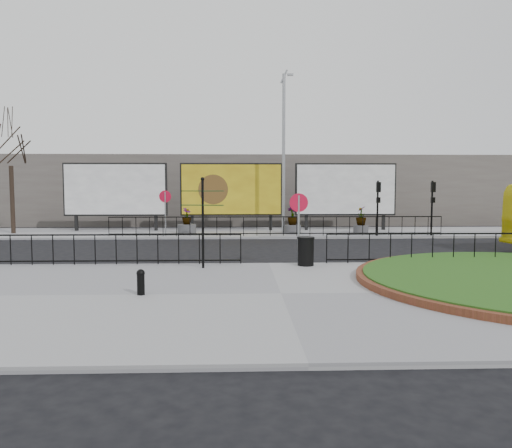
{
  "coord_description": "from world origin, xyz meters",
  "views": [
    {
      "loc": [
        -1.08,
        -17.47,
        2.86
      ],
      "look_at": [
        -0.42,
        1.01,
        1.43
      ],
      "focal_mm": 35.0,
      "sensor_mm": 36.0,
      "label": 1
    }
  ],
  "objects_px": {
    "lamp_post": "(284,151)",
    "planter_c": "(361,222)",
    "fingerpost_sign": "(203,213)",
    "planter_b": "(292,223)",
    "billboard_mid": "(231,190)",
    "litter_bin": "(306,251)",
    "bollard": "(141,281)",
    "planter_a": "(187,225)"
  },
  "relations": [
    {
      "from": "bollard",
      "to": "planter_a",
      "type": "height_order",
      "value": "planter_a"
    },
    {
      "from": "billboard_mid",
      "to": "fingerpost_sign",
      "type": "height_order",
      "value": "billboard_mid"
    },
    {
      "from": "fingerpost_sign",
      "to": "planter_c",
      "type": "xyz_separation_m",
      "value": [
        8.25,
        12.0,
        -1.17
      ]
    },
    {
      "from": "bollard",
      "to": "planter_c",
      "type": "distance_m",
      "value": 18.66
    },
    {
      "from": "bollard",
      "to": "planter_b",
      "type": "distance_m",
      "value": 16.71
    },
    {
      "from": "billboard_mid",
      "to": "planter_c",
      "type": "relative_size",
      "value": 4.04
    },
    {
      "from": "lamp_post",
      "to": "planter_b",
      "type": "bearing_deg",
      "value": -28.64
    },
    {
      "from": "billboard_mid",
      "to": "planter_c",
      "type": "distance_m",
      "value": 7.97
    },
    {
      "from": "planter_c",
      "to": "bollard",
      "type": "bearing_deg",
      "value": -120.71
    },
    {
      "from": "billboard_mid",
      "to": "bollard",
      "type": "height_order",
      "value": "billboard_mid"
    },
    {
      "from": "billboard_mid",
      "to": "planter_a",
      "type": "relative_size",
      "value": 4.2
    },
    {
      "from": "planter_a",
      "to": "fingerpost_sign",
      "type": "bearing_deg",
      "value": -81.53
    },
    {
      "from": "planter_a",
      "to": "planter_c",
      "type": "height_order",
      "value": "planter_c"
    },
    {
      "from": "litter_bin",
      "to": "planter_c",
      "type": "relative_size",
      "value": 0.64
    },
    {
      "from": "billboard_mid",
      "to": "litter_bin",
      "type": "xyz_separation_m",
      "value": [
        2.73,
        -13.57,
        -1.98
      ]
    },
    {
      "from": "fingerpost_sign",
      "to": "planter_a",
      "type": "bearing_deg",
      "value": 112.48
    },
    {
      "from": "billboard_mid",
      "to": "lamp_post",
      "type": "relative_size",
      "value": 0.67
    },
    {
      "from": "planter_b",
      "to": "litter_bin",
      "type": "bearing_deg",
      "value": -93.91
    },
    {
      "from": "billboard_mid",
      "to": "fingerpost_sign",
      "type": "distance_m",
      "value": 14.01
    },
    {
      "from": "billboard_mid",
      "to": "planter_b",
      "type": "distance_m",
      "value": 4.57
    },
    {
      "from": "bollard",
      "to": "litter_bin",
      "type": "height_order",
      "value": "litter_bin"
    },
    {
      "from": "billboard_mid",
      "to": "planter_c",
      "type": "xyz_separation_m",
      "value": [
        7.5,
        -1.97,
        -1.83
      ]
    },
    {
      "from": "billboard_mid",
      "to": "planter_b",
      "type": "xyz_separation_m",
      "value": [
        3.5,
        -2.24,
        -1.9
      ]
    },
    {
      "from": "fingerpost_sign",
      "to": "planter_b",
      "type": "relative_size",
      "value": 1.96
    },
    {
      "from": "billboard_mid",
      "to": "litter_bin",
      "type": "height_order",
      "value": "billboard_mid"
    },
    {
      "from": "fingerpost_sign",
      "to": "bollard",
      "type": "relative_size",
      "value": 4.64
    },
    {
      "from": "planter_c",
      "to": "planter_a",
      "type": "bearing_deg",
      "value": -178.37
    },
    {
      "from": "bollard",
      "to": "litter_bin",
      "type": "relative_size",
      "value": 0.66
    },
    {
      "from": "planter_a",
      "to": "planter_c",
      "type": "relative_size",
      "value": 0.96
    },
    {
      "from": "fingerpost_sign",
      "to": "planter_b",
      "type": "distance_m",
      "value": 12.54
    },
    {
      "from": "planter_c",
      "to": "billboard_mid",
      "type": "bearing_deg",
      "value": 165.27
    },
    {
      "from": "billboard_mid",
      "to": "bollard",
      "type": "distance_m",
      "value": 18.25
    },
    {
      "from": "planter_a",
      "to": "lamp_post",
      "type": "bearing_deg",
      "value": 2.97
    },
    {
      "from": "planter_b",
      "to": "planter_a",
      "type": "bearing_deg",
      "value": -179.85
    },
    {
      "from": "fingerpost_sign",
      "to": "litter_bin",
      "type": "distance_m",
      "value": 3.74
    },
    {
      "from": "fingerpost_sign",
      "to": "planter_c",
      "type": "bearing_deg",
      "value": 69.49
    },
    {
      "from": "lamp_post",
      "to": "litter_bin",
      "type": "relative_size",
      "value": 9.38
    },
    {
      "from": "lamp_post",
      "to": "planter_b",
      "type": "relative_size",
      "value": 6.01
    },
    {
      "from": "billboard_mid",
      "to": "planter_c",
      "type": "height_order",
      "value": "billboard_mid"
    },
    {
      "from": "planter_b",
      "to": "fingerpost_sign",
      "type": "bearing_deg",
      "value": -109.93
    },
    {
      "from": "lamp_post",
      "to": "planter_c",
      "type": "relative_size",
      "value": 6.01
    },
    {
      "from": "bollard",
      "to": "planter_b",
      "type": "xyz_separation_m",
      "value": [
        5.53,
        15.77,
        0.23
      ]
    }
  ]
}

